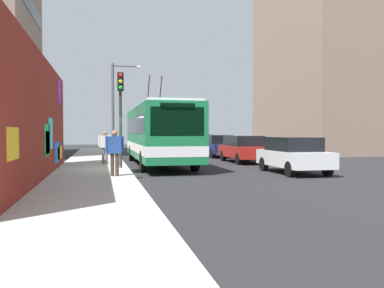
{
  "coord_description": "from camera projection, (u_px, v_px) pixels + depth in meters",
  "views": [
    {
      "loc": [
        -19.0,
        1.24,
        1.83
      ],
      "look_at": [
        0.85,
        -3.19,
        1.21
      ],
      "focal_mm": 38.29,
      "sensor_mm": 36.0,
      "label": 1
    }
  ],
  "objects": [
    {
      "name": "building_far_right",
      "position": [
        315.0,
        30.0,
        35.62
      ],
      "size": [
        13.41,
        6.3,
        21.3
      ],
      "color": "gray",
      "rests_on": "ground_plane"
    },
    {
      "name": "city_bus",
      "position": [
        158.0,
        132.0,
        22.12
      ],
      "size": [
        11.43,
        2.65,
        4.99
      ],
      "color": "#19723F",
      "rests_on": "ground_plane"
    },
    {
      "name": "ground_plane",
      "position": [
        129.0,
        171.0,
        18.87
      ],
      "size": [
        80.0,
        80.0,
        0.0
      ],
      "primitive_type": "plane",
      "color": "#232326"
    },
    {
      "name": "curbside_puddle",
      "position": [
        142.0,
        171.0,
        18.83
      ],
      "size": [
        1.7,
        1.7,
        0.0
      ],
      "primitive_type": "cylinder",
      "color": "black",
      "rests_on": "ground_plane"
    },
    {
      "name": "parked_car_silver",
      "position": [
        200.0,
        143.0,
        34.91
      ],
      "size": [
        4.6,
        1.77,
        1.58
      ],
      "color": "#B7B7BC",
      "rests_on": "ground_plane"
    },
    {
      "name": "parked_car_navy",
      "position": [
        218.0,
        145.0,
        29.44
      ],
      "size": [
        4.21,
        1.8,
        1.58
      ],
      "color": "navy",
      "rests_on": "ground_plane"
    },
    {
      "name": "sidewalk_slab",
      "position": [
        93.0,
        170.0,
        18.52
      ],
      "size": [
        48.0,
        3.2,
        0.15
      ],
      "primitive_type": "cube",
      "color": "#ADA8A0",
      "rests_on": "ground_plane"
    },
    {
      "name": "parked_car_white",
      "position": [
        293.0,
        154.0,
        17.92
      ],
      "size": [
        4.12,
        1.87,
        1.58
      ],
      "color": "white",
      "rests_on": "ground_plane"
    },
    {
      "name": "parked_car_red",
      "position": [
        244.0,
        148.0,
        24.18
      ],
      "size": [
        4.48,
        1.86,
        1.58
      ],
      "color": "#B21E19",
      "rests_on": "ground_plane"
    },
    {
      "name": "pedestrian_midblock",
      "position": [
        105.0,
        144.0,
        21.39
      ],
      "size": [
        0.23,
        0.68,
        1.7
      ],
      "color": "#595960",
      "rests_on": "sidewalk_slab"
    },
    {
      "name": "graffiti_wall",
      "position": [
        40.0,
        120.0,
        14.61
      ],
      "size": [
        14.87,
        0.32,
        4.53
      ],
      "color": "maroon",
      "rests_on": "ground_plane"
    },
    {
      "name": "traffic_light",
      "position": [
        120.0,
        104.0,
        18.79
      ],
      "size": [
        0.49,
        0.28,
        4.4
      ],
      "color": "#2D382D",
      "rests_on": "sidewalk_slab"
    },
    {
      "name": "street_lamp",
      "position": [
        116.0,
        103.0,
        27.19
      ],
      "size": [
        0.44,
        1.96,
        6.19
      ],
      "color": "#4C4C51",
      "rests_on": "sidewalk_slab"
    },
    {
      "name": "pedestrian_at_curb",
      "position": [
        115.0,
        149.0,
        15.36
      ],
      "size": [
        0.23,
        0.69,
        1.73
      ],
      "color": "#3F3326",
      "rests_on": "sidewalk_slab"
    }
  ]
}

